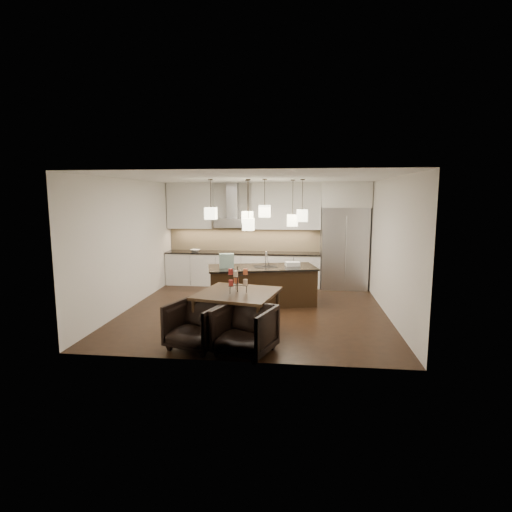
# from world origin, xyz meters

# --- Properties ---
(floor) EXTENTS (5.50, 5.50, 0.02)m
(floor) POSITION_xyz_m (0.00, 0.00, -0.01)
(floor) COLOR black
(floor) RESTS_ON ground
(ceiling) EXTENTS (5.50, 5.50, 0.02)m
(ceiling) POSITION_xyz_m (0.00, 0.00, 2.81)
(ceiling) COLOR white
(ceiling) RESTS_ON wall_back
(wall_back) EXTENTS (5.50, 0.02, 2.80)m
(wall_back) POSITION_xyz_m (0.00, 2.76, 1.40)
(wall_back) COLOR silver
(wall_back) RESTS_ON ground
(wall_front) EXTENTS (5.50, 0.02, 2.80)m
(wall_front) POSITION_xyz_m (0.00, -2.76, 1.40)
(wall_front) COLOR silver
(wall_front) RESTS_ON ground
(wall_left) EXTENTS (0.02, 5.50, 2.80)m
(wall_left) POSITION_xyz_m (-2.76, 0.00, 1.40)
(wall_left) COLOR silver
(wall_left) RESTS_ON ground
(wall_right) EXTENTS (0.02, 5.50, 2.80)m
(wall_right) POSITION_xyz_m (2.76, 0.00, 1.40)
(wall_right) COLOR silver
(wall_right) RESTS_ON ground
(refrigerator) EXTENTS (1.20, 0.72, 2.15)m
(refrigerator) POSITION_xyz_m (2.10, 2.38, 1.07)
(refrigerator) COLOR #B7B7BA
(refrigerator) RESTS_ON floor
(fridge_panel) EXTENTS (1.26, 0.72, 0.65)m
(fridge_panel) POSITION_xyz_m (2.10, 2.38, 2.47)
(fridge_panel) COLOR silver
(fridge_panel) RESTS_ON refrigerator
(lower_cabinets) EXTENTS (4.21, 0.62, 0.88)m
(lower_cabinets) POSITION_xyz_m (-0.62, 2.43, 0.44)
(lower_cabinets) COLOR silver
(lower_cabinets) RESTS_ON floor
(countertop) EXTENTS (4.21, 0.66, 0.04)m
(countertop) POSITION_xyz_m (-0.62, 2.43, 0.90)
(countertop) COLOR black
(countertop) RESTS_ON lower_cabinets
(backsplash) EXTENTS (4.21, 0.02, 0.63)m
(backsplash) POSITION_xyz_m (-0.62, 2.73, 1.24)
(backsplash) COLOR #CFB789
(backsplash) RESTS_ON countertop
(upper_cab_left) EXTENTS (1.25, 0.35, 1.25)m
(upper_cab_left) POSITION_xyz_m (-2.10, 2.57, 2.17)
(upper_cab_left) COLOR silver
(upper_cab_left) RESTS_ON wall_back
(upper_cab_right) EXTENTS (1.85, 0.35, 1.25)m
(upper_cab_right) POSITION_xyz_m (0.55, 2.57, 2.17)
(upper_cab_right) COLOR silver
(upper_cab_right) RESTS_ON wall_back
(hood_canopy) EXTENTS (0.90, 0.52, 0.24)m
(hood_canopy) POSITION_xyz_m (-0.93, 2.48, 1.72)
(hood_canopy) COLOR #B7B7BA
(hood_canopy) RESTS_ON wall_back
(hood_chimney) EXTENTS (0.30, 0.28, 0.96)m
(hood_chimney) POSITION_xyz_m (-0.93, 2.59, 2.32)
(hood_chimney) COLOR #B7B7BA
(hood_chimney) RESTS_ON hood_canopy
(fruit_bowl) EXTENTS (0.32, 0.32, 0.06)m
(fruit_bowl) POSITION_xyz_m (-1.94, 2.38, 0.95)
(fruit_bowl) COLOR silver
(fruit_bowl) RESTS_ON countertop
(island_body) EXTENTS (2.49, 1.47, 0.82)m
(island_body) POSITION_xyz_m (0.10, 0.53, 0.41)
(island_body) COLOR black
(island_body) RESTS_ON floor
(island_top) EXTENTS (2.58, 1.56, 0.04)m
(island_top) POSITION_xyz_m (0.10, 0.53, 0.84)
(island_top) COLOR black
(island_top) RESTS_ON island_body
(faucet) EXTENTS (0.14, 0.24, 0.35)m
(faucet) POSITION_xyz_m (0.17, 0.65, 1.04)
(faucet) COLOR silver
(faucet) RESTS_ON island_top
(tote_bag) EXTENTS (0.35, 0.24, 0.32)m
(tote_bag) POSITION_xyz_m (-0.67, 0.30, 1.02)
(tote_bag) COLOR #1E553E
(tote_bag) RESTS_ON island_top
(food_container) EXTENTS (0.36, 0.29, 0.09)m
(food_container) POSITION_xyz_m (0.78, 0.72, 0.91)
(food_container) COLOR silver
(food_container) RESTS_ON island_top
(dining_table) EXTENTS (1.53, 1.53, 0.77)m
(dining_table) POSITION_xyz_m (-0.12, -1.59, 0.39)
(dining_table) COLOR black
(dining_table) RESTS_ON floor
(candelabra) EXTENTS (0.44, 0.44, 0.45)m
(candelabra) POSITION_xyz_m (-0.12, -1.59, 1.00)
(candelabra) COLOR black
(candelabra) RESTS_ON dining_table
(candle_a) EXTENTS (0.09, 0.09, 0.10)m
(candle_a) POSITION_xyz_m (0.02, -1.62, 0.96)
(candle_a) COLOR beige
(candle_a) RESTS_ON candelabra
(candle_b) EXTENTS (0.09, 0.09, 0.10)m
(candle_b) POSITION_xyz_m (-0.16, -1.45, 0.96)
(candle_b) COLOR #CF5E38
(candle_b) RESTS_ON candelabra
(candle_c) EXTENTS (0.09, 0.09, 0.10)m
(candle_c) POSITION_xyz_m (-0.22, -1.69, 0.96)
(candle_c) COLOR maroon
(candle_c) RESTS_ON candelabra
(candle_d) EXTENTS (0.09, 0.09, 0.10)m
(candle_d) POSITION_xyz_m (0.01, -1.52, 1.12)
(candle_d) COLOR #CF5E38
(candle_d) RESTS_ON candelabra
(candle_e) EXTENTS (0.09, 0.09, 0.10)m
(candle_e) POSITION_xyz_m (-0.25, -1.54, 1.12)
(candle_e) COLOR maroon
(candle_e) RESTS_ON candelabra
(candle_f) EXTENTS (0.09, 0.09, 0.10)m
(candle_f) POSITION_xyz_m (-0.13, -1.72, 1.12)
(candle_f) COLOR beige
(candle_f) RESTS_ON candelabra
(armchair_left) EXTENTS (1.03, 1.04, 0.75)m
(armchair_left) POSITION_xyz_m (-0.69, -2.26, 0.38)
(armchair_left) COLOR black
(armchair_left) RESTS_ON floor
(armchair_right) EXTENTS (1.05, 1.06, 0.76)m
(armchair_right) POSITION_xyz_m (0.13, -2.43, 0.38)
(armchair_right) COLOR black
(armchair_right) RESTS_ON floor
(pendant_a) EXTENTS (0.24, 0.24, 0.26)m
(pendant_a) POSITION_xyz_m (-1.02, 0.34, 2.06)
(pendant_a) COLOR #EEE8BA
(pendant_a) RESTS_ON ceiling
(pendant_b) EXTENTS (0.24, 0.24, 0.26)m
(pendant_b) POSITION_xyz_m (-0.26, 0.78, 1.96)
(pendant_b) COLOR #EEE8BA
(pendant_b) RESTS_ON ceiling
(pendant_c) EXTENTS (0.24, 0.24, 0.26)m
(pendant_c) POSITION_xyz_m (0.17, 0.40, 2.11)
(pendant_c) COLOR #EEE8BA
(pendant_c) RESTS_ON ceiling
(pendant_d) EXTENTS (0.24, 0.24, 0.26)m
(pendant_d) POSITION_xyz_m (0.76, 0.79, 1.89)
(pendant_d) COLOR #EEE8BA
(pendant_d) RESTS_ON ceiling
(pendant_e) EXTENTS (0.24, 0.24, 0.26)m
(pendant_e) POSITION_xyz_m (0.98, 0.52, 2.01)
(pendant_e) COLOR #EEE8BA
(pendant_e) RESTS_ON ceiling
(pendant_f) EXTENTS (0.24, 0.24, 0.26)m
(pendant_f) POSITION_xyz_m (-0.18, 0.35, 1.82)
(pendant_f) COLOR #EEE8BA
(pendant_f) RESTS_ON ceiling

